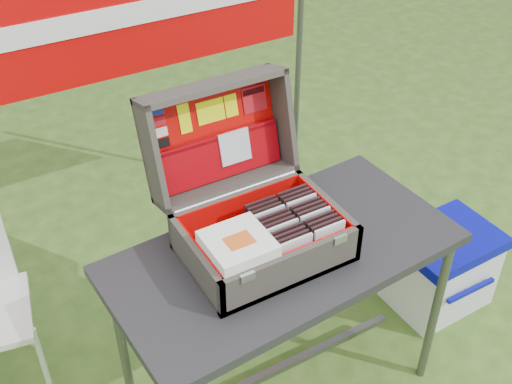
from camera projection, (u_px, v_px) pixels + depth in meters
ground at (265, 383)px, 2.79m from camera, size 80.00×80.00×0.00m
table at (281, 324)px, 2.54m from camera, size 1.30×0.71×0.79m
table_top at (284, 254)px, 2.31m from camera, size 1.30×0.71×0.04m
table_leg_fr at (434, 315)px, 2.60m from camera, size 0.04×0.04×0.75m
table_leg_bl at (121, 340)px, 2.50m from camera, size 0.04×0.04×0.75m
table_leg_br at (357, 243)px, 2.95m from camera, size 0.04×0.04×0.75m
table_brace at (280, 368)px, 2.70m from camera, size 1.12×0.03×0.03m
suitcase at (255, 187)px, 2.17m from camera, size 0.55×0.55×0.51m
suitcase_base_bottom at (264, 251)px, 2.27m from camera, size 0.55×0.39×0.02m
suitcase_base_wall_front at (293, 270)px, 2.11m from camera, size 0.55×0.02×0.15m
suitcase_base_wall_back at (238, 209)px, 2.37m from camera, size 0.55×0.02×0.15m
suitcase_base_wall_left at (196, 264)px, 2.13m from camera, size 0.02×0.39×0.15m
suitcase_base_wall_right at (326, 214)px, 2.34m from camera, size 0.02×0.39×0.15m
suitcase_liner_floor at (264, 248)px, 2.27m from camera, size 0.51×0.35×0.01m
suitcase_latch_left at (247, 277)px, 1.99m from camera, size 0.05×0.01×0.03m
suitcase_latch_right at (340, 240)px, 2.13m from camera, size 0.05×0.01×0.03m
suitcase_hinge at (237, 192)px, 2.33m from camera, size 0.50×0.02×0.02m
suitcase_lid_back at (212, 132)px, 2.36m from camera, size 0.55×0.12×0.39m
suitcase_lid_rim_far at (211, 86)px, 2.24m from camera, size 0.55×0.15×0.06m
suitcase_lid_rim_near at (227, 183)px, 2.39m from camera, size 0.55×0.15×0.06m
suitcase_lid_rim_left at (151, 157)px, 2.20m from camera, size 0.02×0.24×0.42m
suitcase_lid_rim_right at (282, 117)px, 2.42m from camera, size 0.02×0.24×0.42m
suitcase_lid_liner at (214, 133)px, 2.35m from camera, size 0.50×0.10×0.34m
suitcase_liner_wall_front at (291, 265)px, 2.11m from camera, size 0.51×0.01×0.13m
suitcase_liner_wall_back at (240, 209)px, 2.35m from camera, size 0.51×0.01×0.13m
suitcase_liner_wall_left at (199, 260)px, 2.13m from camera, size 0.01×0.35×0.13m
suitcase_liner_wall_right at (323, 213)px, 2.33m from camera, size 0.01×0.35×0.13m
suitcase_lid_pocket at (220, 158)px, 2.37m from camera, size 0.49×0.07×0.16m
suitcase_pocket_edge at (217, 138)px, 2.34m from camera, size 0.48×0.02×0.02m
suitcase_pocket_cd at (235, 147)px, 2.37m from camera, size 0.12×0.04×0.12m
lid_sticker_cc_a at (156, 111)px, 2.21m from camera, size 0.05×0.01×0.03m
lid_sticker_cc_b at (158, 122)px, 2.22m from camera, size 0.05×0.01×0.03m
lid_sticker_cc_c at (160, 132)px, 2.24m from camera, size 0.05×0.01×0.03m
lid_sticker_cc_d at (162, 143)px, 2.26m from camera, size 0.05×0.01×0.03m
lid_card_neon_tall at (185, 119)px, 2.27m from camera, size 0.04×0.03×0.11m
lid_card_neon_main at (211, 111)px, 2.31m from camera, size 0.11×0.02×0.08m
lid_card_neon_small at (231, 105)px, 2.34m from camera, size 0.05×0.02×0.08m
lid_sticker_band at (254, 99)px, 2.38m from camera, size 0.10×0.03×0.10m
lid_sticker_band_bar at (253, 91)px, 2.37m from camera, size 0.09×0.01×0.02m
cd_left_0 at (296, 255)px, 2.13m from camera, size 0.12×0.01×0.14m
cd_left_1 at (293, 251)px, 2.15m from camera, size 0.12×0.01×0.14m
cd_left_2 at (289, 247)px, 2.16m from camera, size 0.12×0.01×0.14m
cd_left_3 at (286, 244)px, 2.18m from camera, size 0.12×0.01×0.14m
cd_left_4 at (282, 240)px, 2.19m from camera, size 0.12×0.01×0.14m
cd_left_5 at (279, 236)px, 2.21m from camera, size 0.12×0.01×0.14m
cd_left_6 at (276, 233)px, 2.22m from camera, size 0.12×0.01×0.14m
cd_left_7 at (272, 229)px, 2.24m from camera, size 0.12×0.01×0.14m
cd_left_8 at (269, 226)px, 2.25m from camera, size 0.12×0.01×0.14m
cd_left_9 at (266, 222)px, 2.27m from camera, size 0.12×0.01×0.14m
cd_left_10 at (263, 219)px, 2.28m from camera, size 0.12×0.01×0.14m
cd_left_11 at (260, 216)px, 2.30m from camera, size 0.12×0.01×0.14m
cd_right_0 at (329, 242)px, 2.19m from camera, size 0.12×0.01×0.14m
cd_right_1 at (325, 238)px, 2.20m from camera, size 0.12×0.01×0.14m
cd_right_2 at (321, 234)px, 2.22m from camera, size 0.12×0.01×0.14m
cd_right_3 at (318, 231)px, 2.23m from camera, size 0.12×0.01×0.14m
cd_right_4 at (314, 227)px, 2.25m from camera, size 0.12×0.01×0.14m
cd_right_5 at (311, 224)px, 2.26m from camera, size 0.12×0.01×0.14m
cd_right_6 at (308, 221)px, 2.28m from camera, size 0.12×0.01×0.14m
cd_right_7 at (304, 217)px, 2.29m from camera, size 0.12×0.01×0.14m
cd_right_8 at (301, 214)px, 2.31m from camera, size 0.12×0.01×0.14m
cd_right_9 at (298, 211)px, 2.32m from camera, size 0.12×0.01×0.14m
cd_right_10 at (294, 207)px, 2.34m from camera, size 0.12×0.01×0.14m
cd_right_11 at (291, 204)px, 2.35m from camera, size 0.12×0.01×0.14m
songbook_0 at (238, 248)px, 2.08m from camera, size 0.21×0.21×0.00m
songbook_1 at (238, 246)px, 2.08m from camera, size 0.21×0.21×0.00m
songbook_2 at (238, 245)px, 2.08m from camera, size 0.21×0.21×0.00m
songbook_3 at (238, 244)px, 2.07m from camera, size 0.21×0.21×0.00m
songbook_4 at (238, 243)px, 2.07m from camera, size 0.21×0.21×0.00m
songbook_5 at (238, 242)px, 2.07m from camera, size 0.21×0.21×0.00m
songbook_6 at (238, 241)px, 2.06m from camera, size 0.21×0.21×0.00m
songbook_7 at (238, 239)px, 2.06m from camera, size 0.21×0.21×0.00m
songbook_graphic at (239, 240)px, 2.05m from camera, size 0.09×0.07×0.00m
cooler at (441, 268)px, 3.06m from camera, size 0.48×0.37×0.41m
cooler_body at (440, 272)px, 3.08m from camera, size 0.46×0.35×0.36m
cooler_lid at (448, 240)px, 2.95m from camera, size 0.48×0.37×0.06m
cooler_handle at (471, 290)px, 2.92m from camera, size 0.28×0.02×0.02m
chair_leg_fr at (44, 365)px, 2.60m from camera, size 0.02×0.02×0.43m
chair_leg_br at (24, 313)px, 2.82m from camera, size 0.02×0.02×0.43m
chair_upright_right at (0, 239)px, 2.59m from camera, size 0.02×0.02×0.40m
cardboard_box at (349, 216)px, 3.38m from camera, size 0.40×0.13×0.42m
banner_post_right at (298, 64)px, 3.37m from camera, size 0.03×0.03×1.70m
banner at (138, 12)px, 2.76m from camera, size 1.60×0.02×0.55m
banner_text at (139, 13)px, 2.75m from camera, size 1.20×0.00×0.10m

